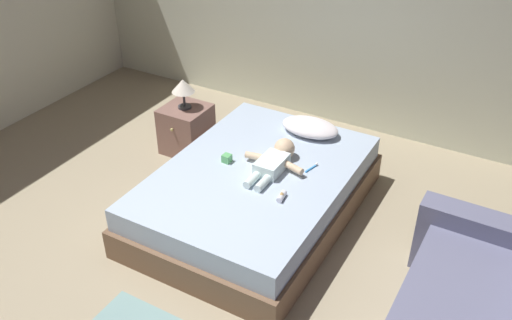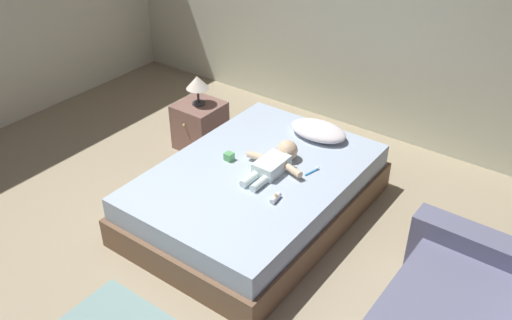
{
  "view_description": "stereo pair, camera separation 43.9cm",
  "coord_description": "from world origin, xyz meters",
  "px_view_note": "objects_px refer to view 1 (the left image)",
  "views": [
    {
      "loc": [
        1.98,
        -2.15,
        2.93
      ],
      "look_at": [
        0.16,
        1.07,
        0.55
      ],
      "focal_mm": 38.62,
      "sensor_mm": 36.0,
      "label": 1
    },
    {
      "loc": [
        2.35,
        -1.91,
        2.93
      ],
      "look_at": [
        0.16,
        1.07,
        0.55
      ],
      "focal_mm": 38.62,
      "sensor_mm": 36.0,
      "label": 2
    }
  ],
  "objects_px": {
    "baby_bottle": "(282,196)",
    "bed": "(256,193)",
    "toothbrush": "(312,168)",
    "toy_block": "(227,158)",
    "lamp": "(183,87)",
    "baby": "(275,160)",
    "pillow": "(310,127)",
    "nightstand": "(186,129)"
  },
  "relations": [
    {
      "from": "toothbrush",
      "to": "toy_block",
      "type": "xyz_separation_m",
      "value": [
        -0.66,
        -0.25,
        0.03
      ]
    },
    {
      "from": "pillow",
      "to": "baby_bottle",
      "type": "relative_size",
      "value": 4.35
    },
    {
      "from": "toy_block",
      "to": "lamp",
      "type": "bearing_deg",
      "value": 145.54
    },
    {
      "from": "nightstand",
      "to": "lamp",
      "type": "height_order",
      "value": "lamp"
    },
    {
      "from": "baby_bottle",
      "to": "baby",
      "type": "bearing_deg",
      "value": 124.08
    },
    {
      "from": "toothbrush",
      "to": "toy_block",
      "type": "relative_size",
      "value": 2.13
    },
    {
      "from": "bed",
      "to": "baby_bottle",
      "type": "bearing_deg",
      "value": -33.89
    },
    {
      "from": "pillow",
      "to": "toy_block",
      "type": "xyz_separation_m",
      "value": [
        -0.4,
        -0.77,
        -0.03
      ]
    },
    {
      "from": "lamp",
      "to": "baby",
      "type": "bearing_deg",
      "value": -19.99
    },
    {
      "from": "toy_block",
      "to": "bed",
      "type": "bearing_deg",
      "value": 1.55
    },
    {
      "from": "toy_block",
      "to": "baby",
      "type": "bearing_deg",
      "value": 19.09
    },
    {
      "from": "lamp",
      "to": "baby_bottle",
      "type": "xyz_separation_m",
      "value": [
        1.47,
        -0.81,
        -0.22
      ]
    },
    {
      "from": "toothbrush",
      "to": "lamp",
      "type": "relative_size",
      "value": 0.5
    },
    {
      "from": "toothbrush",
      "to": "toy_block",
      "type": "height_order",
      "value": "toy_block"
    },
    {
      "from": "bed",
      "to": "toothbrush",
      "type": "relative_size",
      "value": 14.02
    },
    {
      "from": "bed",
      "to": "lamp",
      "type": "relative_size",
      "value": 7.01
    },
    {
      "from": "nightstand",
      "to": "lamp",
      "type": "xyz_separation_m",
      "value": [
        -0.0,
        0.0,
        0.46
      ]
    },
    {
      "from": "pillow",
      "to": "bed",
      "type": "bearing_deg",
      "value": -99.41
    },
    {
      "from": "baby",
      "to": "toy_block",
      "type": "height_order",
      "value": "baby"
    },
    {
      "from": "bed",
      "to": "lamp",
      "type": "distance_m",
      "value": 1.34
    },
    {
      "from": "pillow",
      "to": "baby_bottle",
      "type": "bearing_deg",
      "value": -77.05
    },
    {
      "from": "bed",
      "to": "lamp",
      "type": "bearing_deg",
      "value": 152.9
    },
    {
      "from": "baby",
      "to": "nightstand",
      "type": "height_order",
      "value": "baby"
    },
    {
      "from": "baby",
      "to": "baby_bottle",
      "type": "bearing_deg",
      "value": -55.92
    },
    {
      "from": "lamp",
      "to": "baby_bottle",
      "type": "distance_m",
      "value": 1.69
    },
    {
      "from": "lamp",
      "to": "baby_bottle",
      "type": "height_order",
      "value": "lamp"
    },
    {
      "from": "bed",
      "to": "nightstand",
      "type": "bearing_deg",
      "value": 152.91
    },
    {
      "from": "baby_bottle",
      "to": "bed",
      "type": "bearing_deg",
      "value": 146.11
    },
    {
      "from": "toothbrush",
      "to": "toy_block",
      "type": "distance_m",
      "value": 0.7
    },
    {
      "from": "baby",
      "to": "bed",
      "type": "bearing_deg",
      "value": -131.31
    },
    {
      "from": "pillow",
      "to": "baby",
      "type": "bearing_deg",
      "value": -91.48
    },
    {
      "from": "toothbrush",
      "to": "lamp",
      "type": "xyz_separation_m",
      "value": [
        -1.5,
        0.32,
        0.24
      ]
    },
    {
      "from": "bed",
      "to": "pillow",
      "type": "bearing_deg",
      "value": 80.59
    },
    {
      "from": "lamp",
      "to": "bed",
      "type": "bearing_deg",
      "value": -27.1
    },
    {
      "from": "bed",
      "to": "toothbrush",
      "type": "height_order",
      "value": "toothbrush"
    },
    {
      "from": "bed",
      "to": "pillow",
      "type": "height_order",
      "value": "pillow"
    },
    {
      "from": "baby",
      "to": "baby_bottle",
      "type": "relative_size",
      "value": 5.23
    },
    {
      "from": "toothbrush",
      "to": "lamp",
      "type": "height_order",
      "value": "lamp"
    },
    {
      "from": "pillow",
      "to": "toothbrush",
      "type": "distance_m",
      "value": 0.58
    },
    {
      "from": "nightstand",
      "to": "baby_bottle",
      "type": "bearing_deg",
      "value": -28.83
    },
    {
      "from": "bed",
      "to": "baby",
      "type": "distance_m",
      "value": 0.34
    },
    {
      "from": "toy_block",
      "to": "toothbrush",
      "type": "bearing_deg",
      "value": 21.15
    }
  ]
}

